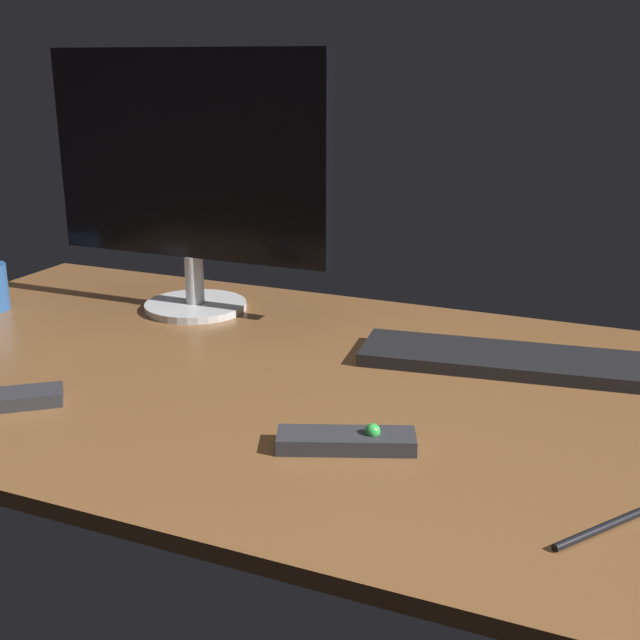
{
  "coord_description": "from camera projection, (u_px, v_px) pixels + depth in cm",
  "views": [
    {
      "loc": [
        53.48,
        -99.34,
        45.9
      ],
      "look_at": [
        6.94,
        9.01,
        8.0
      ],
      "focal_mm": 45.68,
      "sensor_mm": 36.0,
      "label": 1
    }
  ],
  "objects": [
    {
      "name": "desk",
      "position": [
        253.0,
        376.0,
        1.21
      ],
      "size": [
        140.0,
        84.0,
        2.0
      ],
      "primitive_type": "cube",
      "color": "brown",
      "rests_on": "ground"
    },
    {
      "name": "media_remote",
      "position": [
        347.0,
        440.0,
        0.96
      ],
      "size": [
        17.01,
        10.59,
        3.19
      ],
      "rotation": [
        0.0,
        0.0,
        0.38
      ],
      "color": "#2D2D33",
      "rests_on": "desk"
    },
    {
      "name": "keyboard",
      "position": [
        515.0,
        360.0,
        1.21
      ],
      "size": [
        47.01,
        18.8,
        1.94
      ],
      "primitive_type": "cube",
      "rotation": [
        0.0,
        0.0,
        0.13
      ],
      "color": "black",
      "rests_on": "desk"
    },
    {
      "name": "pen",
      "position": [
        602.0,
        528.0,
        0.79
      ],
      "size": [
        8.23,
        11.22,
        0.82
      ],
      "primitive_type": "cylinder",
      "rotation": [
        0.0,
        1.57,
        0.96
      ],
      "color": "black",
      "rests_on": "desk"
    },
    {
      "name": "monitor",
      "position": [
        189.0,
        169.0,
        1.42
      ],
      "size": [
        53.07,
        18.61,
        45.81
      ],
      "rotation": [
        0.0,
        0.0,
        0.01
      ],
      "color": "silver",
      "rests_on": "desk"
    }
  ]
}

